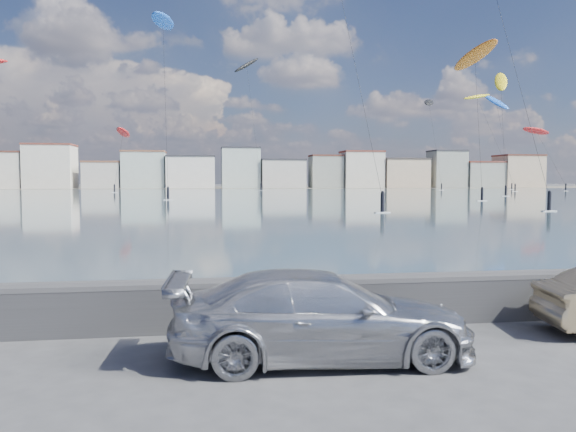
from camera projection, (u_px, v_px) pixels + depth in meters
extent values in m
plane|color=#333335|center=(261.00, 377.00, 8.58)|extent=(700.00, 700.00, 0.00)
cube|color=#365762|center=(211.00, 196.00, 98.93)|extent=(500.00, 177.00, 0.00)
cube|color=#4C473D|center=(209.00, 188.00, 206.07)|extent=(500.00, 60.00, 0.00)
cube|color=#28282B|center=(248.00, 308.00, 11.21)|extent=(400.00, 0.35, 0.90)
cylinder|color=#28282B|center=(248.00, 286.00, 11.18)|extent=(400.00, 0.36, 0.36)
cube|color=beige|center=(4.00, 171.00, 182.38)|extent=(13.00, 11.00, 11.50)
cube|color=#562D23|center=(3.00, 152.00, 181.99)|extent=(13.26, 11.22, 0.60)
cube|color=silver|center=(51.00, 167.00, 184.38)|extent=(15.00, 12.00, 14.00)
cube|color=brown|center=(50.00, 145.00, 183.91)|extent=(15.30, 12.24, 0.60)
cube|color=beige|center=(103.00, 176.00, 186.93)|extent=(12.00, 10.00, 8.50)
cube|color=brown|center=(102.00, 162.00, 186.64)|extent=(12.24, 10.20, 0.60)
cube|color=#B7C6BC|center=(144.00, 171.00, 188.76)|extent=(14.00, 11.00, 12.00)
cube|color=brown|center=(144.00, 152.00, 188.35)|extent=(14.28, 11.22, 0.60)
cube|color=white|center=(191.00, 173.00, 191.04)|extent=(16.00, 13.00, 10.50)
cube|color=#2D2D33|center=(191.00, 156.00, 190.68)|extent=(16.32, 13.26, 0.60)
cube|color=#B7C6BC|center=(241.00, 169.00, 193.38)|extent=(13.00, 10.00, 13.50)
cube|color=#2D2D33|center=(241.00, 148.00, 192.92)|extent=(13.26, 10.20, 0.60)
cube|color=beige|center=(282.00, 174.00, 195.60)|extent=(15.00, 12.00, 9.50)
cube|color=#2D2D33|center=(282.00, 160.00, 195.27)|extent=(15.30, 12.24, 0.60)
cube|color=gray|center=(326.00, 172.00, 197.78)|extent=(11.00, 9.00, 11.00)
cube|color=#562D23|center=(326.00, 156.00, 197.40)|extent=(11.22, 9.18, 0.60)
cube|color=beige|center=(362.00, 170.00, 199.60)|extent=(14.00, 11.00, 12.50)
cube|color=brown|center=(362.00, 152.00, 199.17)|extent=(14.28, 11.22, 0.60)
cube|color=#CCB293|center=(403.00, 174.00, 201.91)|extent=(16.00, 12.00, 10.00)
cube|color=#383330|center=(403.00, 159.00, 201.56)|extent=(16.32, 12.24, 0.60)
cube|color=gray|center=(447.00, 170.00, 204.18)|extent=(12.00, 10.00, 13.00)
cube|color=#2D2D33|center=(447.00, 151.00, 203.74)|extent=(12.24, 10.20, 0.60)
cube|color=gray|center=(481.00, 175.00, 206.26)|extent=(14.00, 11.00, 9.00)
cube|color=brown|center=(482.00, 162.00, 205.94)|extent=(14.28, 11.22, 0.60)
cube|color=#CCB293|center=(518.00, 172.00, 208.26)|extent=(15.00, 12.00, 11.50)
cube|color=#562D23|center=(519.00, 156.00, 207.86)|extent=(15.30, 12.24, 0.60)
imported|color=#AEB0B5|center=(322.00, 316.00, 9.39)|extent=(5.18, 2.30, 1.48)
ellipsoid|color=blue|center=(496.00, 102.00, 169.37)|extent=(6.87, 7.52, 6.53)
cube|color=white|center=(512.00, 189.00, 164.44)|extent=(1.40, 0.42, 0.08)
cylinder|color=black|center=(512.00, 186.00, 164.38)|extent=(0.36, 0.36, 1.70)
sphere|color=black|center=(512.00, 183.00, 164.32)|extent=(0.28, 0.28, 0.28)
cylinder|color=black|center=(504.00, 143.00, 166.86)|extent=(1.71, 7.01, 25.07)
ellipsoid|color=black|center=(247.00, 65.00, 153.59)|extent=(8.85, 8.37, 6.56)
cube|color=white|center=(261.00, 191.00, 149.32)|extent=(1.40, 0.42, 0.08)
cylinder|color=black|center=(261.00, 187.00, 149.26)|extent=(0.36, 0.36, 1.70)
sphere|color=black|center=(261.00, 184.00, 149.21)|extent=(0.28, 0.28, 0.28)
cylinder|color=black|center=(254.00, 125.00, 151.42)|extent=(3.26, 7.09, 33.02)
ellipsoid|color=orange|center=(475.00, 56.00, 83.03)|extent=(4.21, 10.52, 3.73)
cube|color=white|center=(482.00, 201.00, 77.97)|extent=(1.40, 0.42, 0.08)
cylinder|color=black|center=(482.00, 194.00, 77.92)|extent=(0.36, 0.36, 1.70)
sphere|color=black|center=(482.00, 188.00, 77.86)|extent=(0.28, 0.28, 0.28)
cylinder|color=black|center=(478.00, 122.00, 80.46)|extent=(1.67, 6.33, 20.03)
ellipsoid|color=yellow|center=(476.00, 97.00, 150.55)|extent=(8.77, 4.02, 2.60)
cube|color=white|center=(515.00, 191.00, 139.10)|extent=(1.40, 0.42, 0.08)
cylinder|color=black|center=(515.00, 188.00, 139.04)|extent=(0.36, 0.36, 1.70)
sphere|color=black|center=(515.00, 184.00, 138.99)|extent=(0.28, 0.28, 0.28)
cylinder|color=black|center=(495.00, 140.00, 144.79)|extent=(3.80, 13.84, 23.90)
ellipsoid|color=black|center=(429.00, 102.00, 163.94)|extent=(6.68, 9.19, 4.15)
cube|color=white|center=(441.00, 190.00, 156.35)|extent=(1.40, 0.42, 0.08)
cylinder|color=black|center=(441.00, 187.00, 156.30)|extent=(0.36, 0.36, 1.70)
sphere|color=black|center=(442.00, 184.00, 156.24)|extent=(0.28, 0.28, 0.28)
cylinder|color=black|center=(435.00, 143.00, 160.11)|extent=(0.24, 9.42, 24.22)
ellipsoid|color=red|center=(123.00, 132.00, 135.28)|extent=(3.16, 9.59, 2.77)
cube|color=white|center=(115.00, 193.00, 126.54)|extent=(1.40, 0.42, 0.08)
cylinder|color=black|center=(114.00, 189.00, 126.48)|extent=(0.36, 0.36, 1.70)
sphere|color=black|center=(114.00, 185.00, 126.42)|extent=(0.28, 0.28, 0.28)
cylinder|color=black|center=(119.00, 159.00, 130.87)|extent=(0.83, 9.70, 13.04)
ellipsoid|color=blue|center=(163.00, 21.00, 89.31)|extent=(4.62, 9.63, 1.91)
cube|color=white|center=(168.00, 200.00, 81.66)|extent=(1.40, 0.42, 0.08)
cylinder|color=black|center=(168.00, 194.00, 81.60)|extent=(0.36, 0.36, 1.70)
sphere|color=black|center=(168.00, 187.00, 81.55)|extent=(0.28, 0.28, 0.28)
cylinder|color=black|center=(165.00, 102.00, 85.44)|extent=(1.10, 9.79, 26.91)
ellipsoid|color=yellow|center=(501.00, 82.00, 107.84)|extent=(5.05, 7.61, 5.48)
cube|color=white|center=(506.00, 196.00, 100.01)|extent=(1.40, 0.42, 0.08)
cylinder|color=black|center=(506.00, 191.00, 99.95)|extent=(0.36, 0.36, 1.70)
sphere|color=black|center=(506.00, 186.00, 99.89)|extent=(0.28, 0.28, 0.28)
cylinder|color=black|center=(503.00, 133.00, 103.88)|extent=(3.48, 8.91, 20.53)
ellipsoid|color=red|center=(536.00, 131.00, 153.35)|extent=(10.17, 5.56, 3.04)
cube|color=white|center=(566.00, 191.00, 144.92)|extent=(1.40, 0.42, 0.08)
cylinder|color=black|center=(566.00, 187.00, 144.87)|extent=(0.36, 0.36, 1.70)
sphere|color=black|center=(566.00, 184.00, 144.81)|extent=(0.28, 0.28, 0.28)
cylinder|color=black|center=(551.00, 158.00, 149.10)|extent=(2.56, 10.01, 14.97)
cube|color=white|center=(382.00, 212.00, 50.40)|extent=(1.40, 0.42, 0.08)
cylinder|color=black|center=(382.00, 202.00, 50.34)|extent=(0.36, 0.36, 1.70)
sphere|color=black|center=(383.00, 192.00, 50.28)|extent=(0.28, 0.28, 0.28)
cylinder|color=black|center=(359.00, 82.00, 53.66)|extent=(2.27, 8.58, 22.02)
cube|color=white|center=(549.00, 211.00, 52.80)|extent=(1.40, 0.42, 0.08)
cylinder|color=black|center=(549.00, 201.00, 52.74)|extent=(0.36, 0.36, 1.70)
sphere|color=black|center=(550.00, 192.00, 52.68)|extent=(0.28, 0.28, 0.28)
cylinder|color=black|center=(520.00, 86.00, 55.51)|extent=(2.29, 7.47, 21.99)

